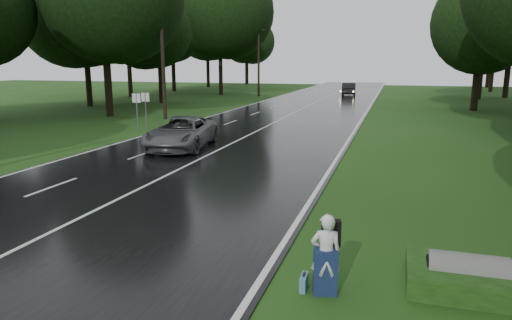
{
  "coord_description": "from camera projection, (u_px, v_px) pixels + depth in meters",
  "views": [
    {
      "loc": [
        8.14,
        -10.61,
        4.25
      ],
      "look_at": [
        3.87,
        3.52,
        1.1
      ],
      "focal_mm": 32.28,
      "sensor_mm": 36.0,
      "label": 1
    }
  ],
  "objects": [
    {
      "name": "tree_left_d",
      "position": [
        110.0,
        116.0,
        36.87
      ],
      "size": [
        10.21,
        10.21,
        15.95
      ],
      "primitive_type": null,
      "color": "black",
      "rests_on": "ground"
    },
    {
      "name": "tree_right_e",
      "position": [
        473.0,
        111.0,
        41.02
      ],
      "size": [
        8.12,
        8.12,
        12.68
      ],
      "primitive_type": null,
      "color": "black",
      "rests_on": "ground"
    },
    {
      "name": "suitcase",
      "position": [
        304.0,
        282.0,
        8.76
      ],
      "size": [
        0.13,
        0.41,
        0.29
      ],
      "primitive_type": "cube",
      "rotation": [
        0.0,
        0.0,
        0.03
      ],
      "color": "teal",
      "rests_on": "ground"
    },
    {
      "name": "tree_right_f",
      "position": [
        478.0,
        99.0,
        53.31
      ],
      "size": [
        10.14,
        10.14,
        15.84
      ],
      "primitive_type": null,
      "color": "black",
      "rests_on": "ground"
    },
    {
      "name": "road_sign_a",
      "position": [
        138.0,
        131.0,
        28.82
      ],
      "size": [
        0.56,
        0.1,
        2.35
      ],
      "primitive_type": null,
      "color": "white",
      "rests_on": "ground"
    },
    {
      "name": "tree_left_f",
      "position": [
        221.0,
        95.0,
        60.94
      ],
      "size": [
        11.59,
        11.59,
        18.11
      ],
      "primitive_type": null,
      "color": "black",
      "rests_on": "ground"
    },
    {
      "name": "road",
      "position": [
        271.0,
        124.0,
        31.84
      ],
      "size": [
        12.0,
        140.0,
        0.04
      ],
      "primitive_type": "cube",
      "color": "black",
      "rests_on": "ground"
    },
    {
      "name": "hitchhiker",
      "position": [
        326.0,
        257.0,
        8.49
      ],
      "size": [
        0.64,
        0.6,
        1.56
      ],
      "color": "silver",
      "rests_on": "ground"
    },
    {
      "name": "utility_pole_far",
      "position": [
        259.0,
        96.0,
        58.24
      ],
      "size": [
        1.8,
        0.28,
        9.02
      ],
      "primitive_type": null,
      "color": "black",
      "rests_on": "ground"
    },
    {
      "name": "grey_car",
      "position": [
        181.0,
        133.0,
        22.84
      ],
      "size": [
        3.33,
        5.88,
        1.55
      ],
      "primitive_type": "imported",
      "rotation": [
        0.0,
        0.0,
        0.14
      ],
      "color": "#54575A",
      "rests_on": "road"
    },
    {
      "name": "lane_center",
      "position": [
        271.0,
        124.0,
        31.84
      ],
      "size": [
        0.12,
        140.0,
        0.01
      ],
      "primitive_type": "cube",
      "color": "silver",
      "rests_on": "road"
    },
    {
      "name": "far_car",
      "position": [
        349.0,
        89.0,
        59.48
      ],
      "size": [
        2.04,
        4.92,
        1.58
      ],
      "primitive_type": "imported",
      "rotation": [
        0.0,
        0.0,
        3.22
      ],
      "color": "black",
      "rests_on": "road"
    },
    {
      "name": "utility_pole_mid",
      "position": [
        165.0,
        119.0,
        34.88
      ],
      "size": [
        1.8,
        0.28,
        10.51
      ],
      "primitive_type": null,
      "color": "black",
      "rests_on": "ground"
    },
    {
      "name": "tree_left_e",
      "position": [
        162.0,
        103.0,
        48.66
      ],
      "size": [
        8.56,
        8.56,
        13.38
      ],
      "primitive_type": null,
      "color": "black",
      "rests_on": "ground"
    },
    {
      "name": "culvert",
      "position": [
        466.0,
        289.0,
        8.79
      ],
      "size": [
        1.43,
        0.71,
        0.71
      ],
      "primitive_type": "cylinder",
      "rotation": [
        0.0,
        1.57,
        0.0
      ],
      "color": "slate",
      "rests_on": "ground"
    },
    {
      "name": "road_sign_b",
      "position": [
        147.0,
        129.0,
        29.82
      ],
      "size": [
        0.56,
        0.1,
        2.32
      ],
      "primitive_type": null,
      "color": "white",
      "rests_on": "ground"
    },
    {
      "name": "ground",
      "position": [
        91.0,
        214.0,
        13.12
      ],
      "size": [
        160.0,
        160.0,
        0.0
      ],
      "primitive_type": "plane",
      "color": "#214815",
      "rests_on": "ground"
    }
  ]
}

